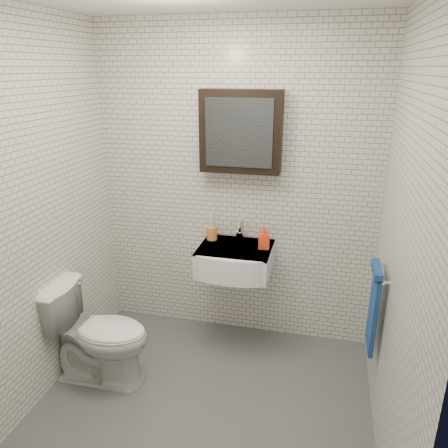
# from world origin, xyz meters

# --- Properties ---
(ground) EXTENTS (2.20, 2.00, 0.01)m
(ground) POSITION_xyz_m (0.00, 0.00, 0.01)
(ground) COLOR #4F5257
(ground) RESTS_ON ground
(room_shell) EXTENTS (2.22, 2.02, 2.51)m
(room_shell) POSITION_xyz_m (0.00, 0.00, 1.47)
(room_shell) COLOR silver
(room_shell) RESTS_ON ground
(washbasin) EXTENTS (0.55, 0.50, 0.20)m
(washbasin) POSITION_xyz_m (0.05, 0.73, 0.76)
(washbasin) COLOR white
(washbasin) RESTS_ON room_shell
(faucet) EXTENTS (0.06, 0.20, 0.15)m
(faucet) POSITION_xyz_m (0.05, 0.93, 0.92)
(faucet) COLOR silver
(faucet) RESTS_ON washbasin
(mirror_cabinet) EXTENTS (0.60, 0.15, 0.60)m
(mirror_cabinet) POSITION_xyz_m (0.05, 0.93, 1.70)
(mirror_cabinet) COLOR black
(mirror_cabinet) RESTS_ON room_shell
(towel_rail) EXTENTS (0.09, 0.30, 0.58)m
(towel_rail) POSITION_xyz_m (1.04, 0.35, 0.72)
(towel_rail) COLOR silver
(towel_rail) RESTS_ON room_shell
(toothbrush_cup) EXTENTS (0.11, 0.11, 0.23)m
(toothbrush_cup) POSITION_xyz_m (-0.16, 0.89, 0.91)
(toothbrush_cup) COLOR #C97932
(toothbrush_cup) RESTS_ON washbasin
(soap_bottle) EXTENTS (0.09, 0.09, 0.18)m
(soap_bottle) POSITION_xyz_m (0.27, 0.81, 0.94)
(soap_bottle) COLOR orange
(soap_bottle) RESTS_ON washbasin
(toilet) EXTENTS (0.74, 0.43, 0.74)m
(toilet) POSITION_xyz_m (-0.80, 0.12, 0.37)
(toilet) COLOR white
(toilet) RESTS_ON ground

